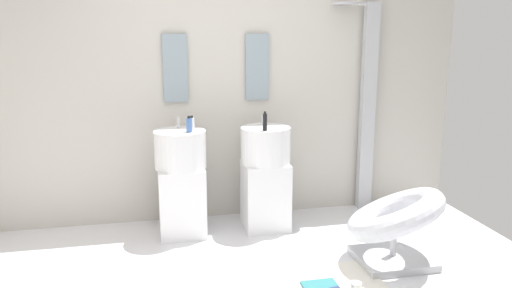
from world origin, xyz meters
TOP-DOWN VIEW (x-y plane):
  - rear_partition at (0.00, 1.65)m, footprint 4.80×0.10m
  - pedestal_sink_left at (-0.38, 1.22)m, footprint 0.45×0.45m
  - pedestal_sink_right at (0.38, 1.22)m, footprint 0.45×0.45m
  - vanity_mirror_left at (-0.38, 1.58)m, footprint 0.22×0.03m
  - vanity_mirror_right at (0.38, 1.58)m, footprint 0.22×0.03m
  - shower_column at (1.48, 1.53)m, footprint 0.49×0.24m
  - lounge_chair at (1.20, 0.29)m, footprint 1.09×1.09m
  - magazine_teal at (0.50, 0.02)m, footprint 0.25×0.17m
  - soap_bottle_blue at (-0.30, 1.14)m, footprint 0.05×0.05m
  - soap_bottle_black at (0.34, 1.07)m, footprint 0.04×0.04m
  - soap_bottle_white at (-0.27, 1.24)m, footprint 0.05×0.05m

SIDE VIEW (x-z plane):
  - magazine_teal at x=0.50m, z-range 0.01..0.03m
  - lounge_chair at x=1.20m, z-range 0.03..0.67m
  - pedestal_sink_left at x=-0.38m, z-range -0.03..1.02m
  - pedestal_sink_right at x=0.38m, z-range -0.03..1.02m
  - soap_bottle_white at x=-0.27m, z-range 0.94..1.06m
  - soap_bottle_blue at x=-0.30m, z-range 0.94..1.08m
  - soap_bottle_black at x=0.34m, z-range 0.94..1.10m
  - shower_column at x=1.48m, z-range 0.05..2.10m
  - rear_partition at x=0.00m, z-range 0.00..2.60m
  - vanity_mirror_left at x=-0.38m, z-range 1.14..1.76m
  - vanity_mirror_right at x=0.38m, z-range 1.14..1.76m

